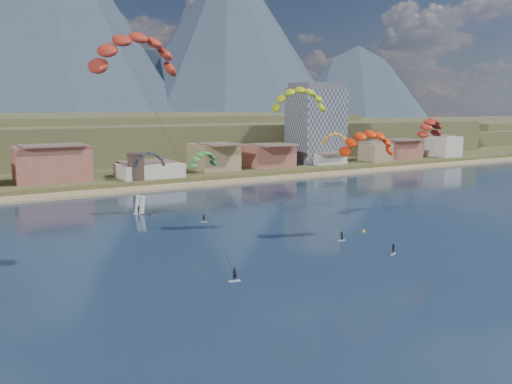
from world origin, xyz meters
TOP-DOWN VIEW (x-y plane):
  - ground at (0.00, 0.00)m, footprint 2400.00×2400.00m
  - beach at (0.00, 106.00)m, footprint 2200.00×12.00m
  - foothills at (22.39, 232.47)m, footprint 940.00×210.00m
  - apartment_tower at (85.00, 128.00)m, footprint 20.00×16.00m
  - watchtower at (5.00, 114.00)m, footprint 5.82×5.82m
  - kitesurfer_red at (-22.61, 27.82)m, footprint 18.06×14.88m
  - kitesurfer_yellow at (14.44, 39.50)m, footprint 12.26×16.58m
  - kitesurfer_orange at (22.10, 27.78)m, footprint 12.01×16.55m
  - kitesurfer_green at (4.64, 64.01)m, footprint 9.15×11.79m
  - distant_kite_dark at (-6.31, 69.68)m, footprint 8.27×6.27m
  - distant_kite_orange at (48.96, 71.02)m, footprint 8.37×7.10m
  - distant_kite_red at (50.67, 38.44)m, footprint 10.37×7.48m
  - windsurfer at (-8.33, 71.85)m, footprint 2.42×2.63m
  - buoy at (24.55, 30.84)m, footprint 0.68×0.68m

SIDE VIEW (x-z plane):
  - ground at x=0.00m, z-range 0.00..0.00m
  - buoy at x=24.55m, z-range -0.22..0.46m
  - beach at x=0.00m, z-range -0.20..0.70m
  - windsurfer at x=-8.33m, z-range -0.79..3.53m
  - watchtower at x=5.00m, z-range 2.07..10.67m
  - foothills at x=22.39m, z-range 0.08..18.08m
  - kitesurfer_green at x=4.64m, z-range 5.19..21.56m
  - distant_kite_dark at x=-6.31m, z-range 5.34..21.73m
  - distant_kite_orange at x=48.96m, z-range 6.93..26.06m
  - apartment_tower at x=85.00m, z-range 1.82..33.82m
  - kitesurfer_orange at x=22.10m, z-range 7.38..30.44m
  - distant_kite_red at x=50.67m, z-range 8.94..32.55m
  - kitesurfer_yellow at x=14.44m, z-range 11.83..42.14m
  - kitesurfer_red at x=-22.61m, z-range 14.68..52.14m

